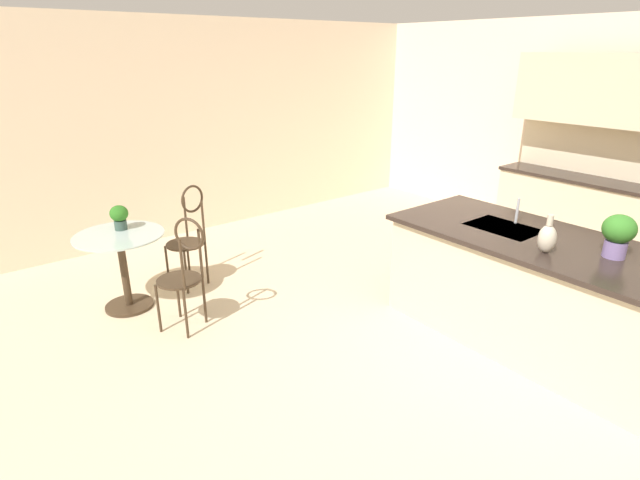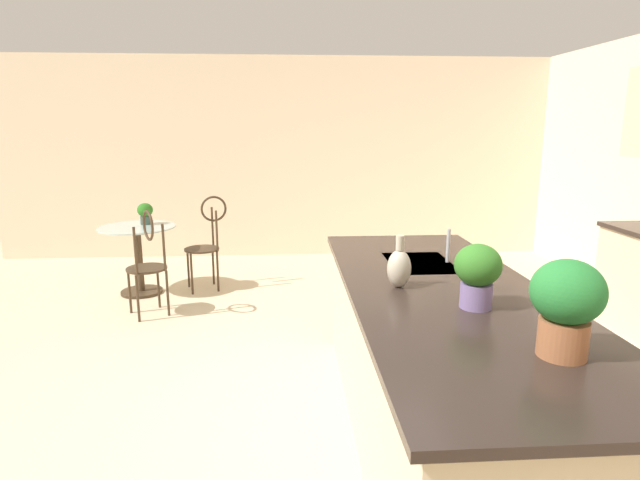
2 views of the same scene
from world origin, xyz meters
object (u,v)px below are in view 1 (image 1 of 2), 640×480
object	(u,v)px
chair_by_island	(188,232)
potted_plant_counter_near	(618,233)
bistro_table	(123,264)
vase_on_counter	(547,238)
chair_near_window	(183,269)
potted_plant_on_table	(119,216)

from	to	relation	value
chair_by_island	potted_plant_counter_near	world-z (taller)	potted_plant_counter_near
bistro_table	vase_on_counter	xyz separation A→B (m)	(2.83, 2.20, 0.58)
chair_near_window	vase_on_counter	size ratio (longest dim) A/B	3.62
chair_near_window	potted_plant_on_table	world-z (taller)	chair_near_window
chair_by_island	bistro_table	bearing A→B (deg)	-80.97
potted_plant_on_table	potted_plant_counter_near	distance (m)	4.11
chair_near_window	potted_plant_counter_near	distance (m)	3.35
bistro_table	potted_plant_counter_near	bearing A→B (deg)	38.16
chair_near_window	chair_by_island	xyz separation A→B (m)	(-0.83, 0.42, 0.00)
chair_near_window	vase_on_counter	bearing A→B (deg)	42.22
bistro_table	chair_near_window	xyz separation A→B (m)	(0.72, 0.29, 0.13)
vase_on_counter	chair_near_window	bearing A→B (deg)	-137.78
bistro_table	chair_near_window	size ratio (longest dim) A/B	0.77
vase_on_counter	potted_plant_on_table	bearing A→B (deg)	-144.16
chair_by_island	vase_on_counter	world-z (taller)	vase_on_counter
potted_plant_counter_near	vase_on_counter	distance (m)	0.47
chair_near_window	chair_by_island	bearing A→B (deg)	153.10
chair_near_window	vase_on_counter	xyz separation A→B (m)	(2.11, 1.91, 0.46)
chair_by_island	potted_plant_counter_near	distance (m)	3.78
chair_near_window	potted_plant_on_table	size ratio (longest dim) A/B	4.48
potted_plant_on_table	chair_by_island	bearing A→B (deg)	88.93
bistro_table	potted_plant_on_table	size ratio (longest dim) A/B	3.44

